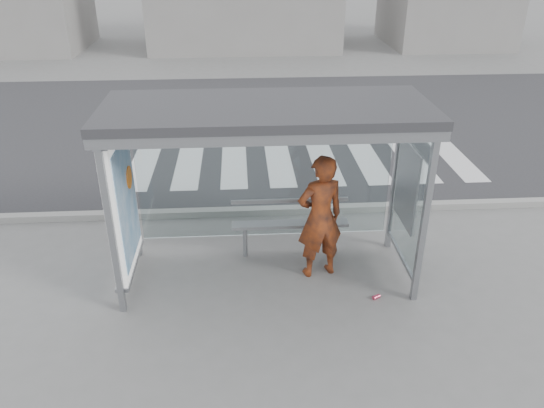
{
  "coord_description": "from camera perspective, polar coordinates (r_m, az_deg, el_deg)",
  "views": [
    {
      "loc": [
        -0.36,
        -6.55,
        4.58
      ],
      "look_at": [
        0.08,
        0.2,
        1.09
      ],
      "focal_mm": 35.0,
      "sensor_mm": 36.0,
      "label": 1
    }
  ],
  "objects": [
    {
      "name": "crosswalk",
      "position": [
        12.04,
        3.08,
        4.86
      ],
      "size": [
        7.55,
        3.0,
        0.0
      ],
      "color": "silver",
      "rests_on": "ground"
    },
    {
      "name": "road",
      "position": [
        14.31,
        -2.08,
        8.58
      ],
      "size": [
        30.0,
        10.0,
        0.01
      ],
      "primitive_type": "cube",
      "color": "#2C2C2E",
      "rests_on": "ground"
    },
    {
      "name": "soda_can",
      "position": [
        7.66,
        11.15,
        -9.78
      ],
      "size": [
        0.12,
        0.1,
        0.06
      ],
      "primitive_type": "cylinder",
      "rotation": [
        0.0,
        1.57,
        0.48
      ],
      "color": "#E64365",
      "rests_on": "ground"
    },
    {
      "name": "curb",
      "position": [
        9.64,
        -1.12,
        -0.72
      ],
      "size": [
        30.0,
        0.18,
        0.12
      ],
      "primitive_type": "cube",
      "color": "gray",
      "rests_on": "ground"
    },
    {
      "name": "bench",
      "position": [
        8.22,
        1.95,
        -2.1
      ],
      "size": [
        1.81,
        0.23,
        0.93
      ],
      "color": "gray",
      "rests_on": "ground"
    },
    {
      "name": "person",
      "position": [
        7.59,
        5.19,
        -1.43
      ],
      "size": [
        0.78,
        0.62,
        1.9
      ],
      "primitive_type": "imported",
      "rotation": [
        0.0,
        0.0,
        3.4
      ],
      "color": "orange",
      "rests_on": "ground"
    },
    {
      "name": "bus_shelter",
      "position": [
        7.1,
        -3.56,
        5.78
      ],
      "size": [
        4.25,
        1.65,
        2.62
      ],
      "color": "gray",
      "rests_on": "ground"
    },
    {
      "name": "ground",
      "position": [
        8.0,
        -0.46,
        -7.65
      ],
      "size": [
        80.0,
        80.0,
        0.0
      ],
      "primitive_type": "plane",
      "color": "slate",
      "rests_on": "ground"
    }
  ]
}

